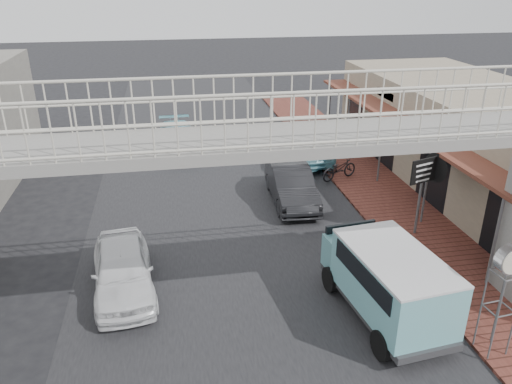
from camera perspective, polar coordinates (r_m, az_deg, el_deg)
name	(u,v)px	position (r m, az deg, el deg)	size (l,w,h in m)	color
ground	(237,255)	(16.31, -2.14, -7.23)	(120.00, 120.00, 0.00)	black
road_strip	(237,255)	(16.31, -2.14, -7.22)	(10.00, 60.00, 0.01)	black
sidewalk	(388,201)	(20.60, 14.80, -1.02)	(3.00, 40.00, 0.10)	brown
shophouse_row	(483,141)	(22.92, 24.54, 5.36)	(7.20, 18.00, 4.00)	gray
footbridge	(261,224)	(11.31, 0.55, -3.63)	(16.40, 2.40, 6.34)	gray
white_hatchback	(123,270)	(14.76, -14.99, -8.56)	(1.65, 4.10, 1.40)	white
dark_sedan	(291,185)	(19.75, 4.06, 0.78)	(1.52, 4.36, 1.44)	black
angkot_curb	(297,145)	(24.50, 4.66, 5.36)	(2.39, 5.19, 1.44)	#74BCCA
angkot_far	(178,139)	(25.87, -8.87, 6.05)	(1.91, 4.71, 1.37)	#7AC6D4
angkot_van	(388,276)	(13.35, 14.87, -9.22)	(2.32, 4.34, 2.04)	black
motorcycle_near	(339,169)	(22.08, 9.49, 2.67)	(0.65, 1.86, 0.98)	black
motorcycle_far	(346,138)	(26.31, 10.30, 6.07)	(0.48, 1.68, 1.01)	black
street_clock	(509,265)	(12.47, 26.94, -7.42)	(0.72, 0.60, 2.85)	#59595B
arrow_sign	(439,168)	(17.85, 20.20, 2.60)	(1.72, 1.15, 2.84)	#59595B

